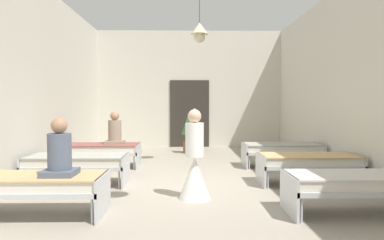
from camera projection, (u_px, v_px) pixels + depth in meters
The scene contains 12 objects.
ground_plane at pixel (193, 187), 6.92m from camera, with size 7.17×12.69×0.10m, color #9E9384.
room_shell at pixel (192, 81), 8.22m from camera, with size 6.97×12.29×4.17m.
bed_left_row_0 at pixel (35, 185), 4.95m from camera, with size 1.90×0.84×0.57m.
bed_right_row_0 at pixel (355, 183), 5.04m from camera, with size 1.90×0.84×0.57m.
bed_left_row_1 at pixel (77, 162), 6.85m from camera, with size 1.90×0.84×0.57m.
bed_right_row_1 at pixel (308, 162), 6.94m from camera, with size 1.90×0.84×0.57m.
bed_left_row_2 at pixel (100, 149), 8.75m from camera, with size 1.90×0.84×0.57m.
bed_right_row_2 at pixel (282, 149), 8.83m from camera, with size 1.90×0.84×0.57m.
nurse_near_aisle at pixel (195, 167), 5.84m from camera, with size 0.52×0.52×1.49m.
patient_seated_primary at pixel (115, 132), 8.77m from camera, with size 0.44×0.44×0.80m.
patient_seated_secondary at pixel (60, 154), 4.91m from camera, with size 0.44×0.44×0.80m.
potted_plant at pixel (189, 129), 11.25m from camera, with size 0.48×0.48×1.30m.
Camera 1 is at (-0.16, -6.85, 1.56)m, focal length 33.46 mm.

